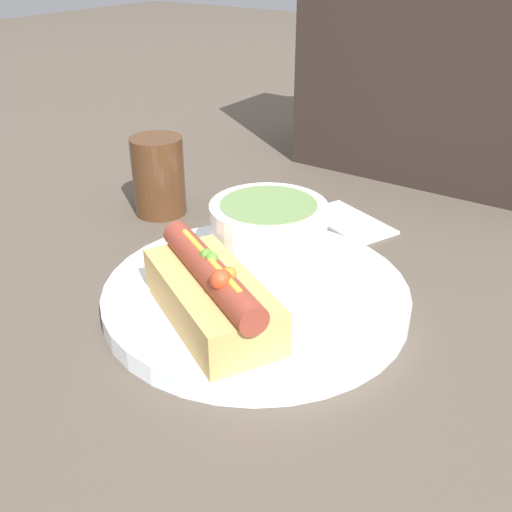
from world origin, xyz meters
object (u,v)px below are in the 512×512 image
Objects in this scene: spoon at (256,256)px; seated_diner at (449,27)px; soup_bowl at (268,228)px; hot_dog at (212,294)px; drinking_glass at (159,176)px.

seated_diner is (0.03, 0.39, 0.17)m from spoon.
soup_bowl is 0.25× the size of seated_diner.
soup_bowl is 0.71× the size of spoon.
hot_dog is 0.52m from seated_diner.
drinking_glass is 0.20× the size of seated_diner.
drinking_glass is (-0.21, 0.17, 0.00)m from hot_dog.
hot_dog is at bearing -139.09° from spoon.
spoon is at bearing -94.93° from seated_diner.
seated_diner is at bearing 19.98° from spoon.
drinking_glass is at bearing 165.71° from soup_bowl.
hot_dog is 0.35× the size of seated_diner.
spoon is 1.70× the size of drinking_glass.
seated_diner reaches higher than drinking_glass.
soup_bowl reaches higher than spoon.
soup_bowl is at bearing -94.22° from seated_diner.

